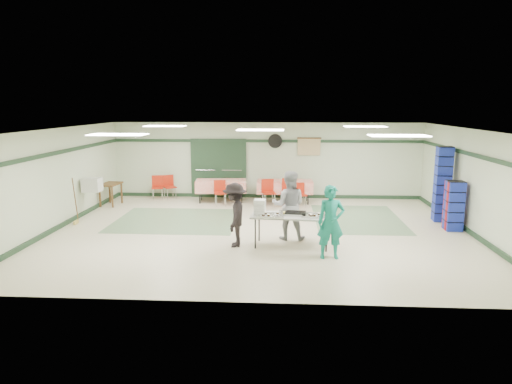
# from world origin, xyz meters

# --- Properties ---
(floor) EXTENTS (11.00, 11.00, 0.00)m
(floor) POSITION_xyz_m (0.00, 0.00, 0.00)
(floor) COLOR beige
(floor) RESTS_ON ground
(ceiling) EXTENTS (11.00, 11.00, 0.00)m
(ceiling) POSITION_xyz_m (0.00, 0.00, 2.70)
(ceiling) COLOR white
(ceiling) RESTS_ON wall_back
(wall_back) EXTENTS (11.00, 0.00, 11.00)m
(wall_back) POSITION_xyz_m (0.00, 4.50, 1.35)
(wall_back) COLOR beige
(wall_back) RESTS_ON floor
(wall_front) EXTENTS (11.00, 0.00, 11.00)m
(wall_front) POSITION_xyz_m (0.00, -4.50, 1.35)
(wall_front) COLOR beige
(wall_front) RESTS_ON floor
(wall_left) EXTENTS (0.00, 9.00, 9.00)m
(wall_left) POSITION_xyz_m (-5.50, 0.00, 1.35)
(wall_left) COLOR beige
(wall_left) RESTS_ON floor
(wall_right) EXTENTS (0.00, 9.00, 9.00)m
(wall_right) POSITION_xyz_m (5.50, 0.00, 1.35)
(wall_right) COLOR beige
(wall_right) RESTS_ON floor
(trim_back) EXTENTS (11.00, 0.06, 0.10)m
(trim_back) POSITION_xyz_m (0.00, 4.47, 2.05)
(trim_back) COLOR #1D3521
(trim_back) RESTS_ON wall_back
(baseboard_back) EXTENTS (11.00, 0.06, 0.12)m
(baseboard_back) POSITION_xyz_m (0.00, 4.47, 0.06)
(baseboard_back) COLOR #1D3521
(baseboard_back) RESTS_ON floor
(trim_left) EXTENTS (0.06, 9.00, 0.10)m
(trim_left) POSITION_xyz_m (-5.47, 0.00, 2.05)
(trim_left) COLOR #1D3521
(trim_left) RESTS_ON wall_back
(baseboard_left) EXTENTS (0.06, 9.00, 0.12)m
(baseboard_left) POSITION_xyz_m (-5.47, 0.00, 0.06)
(baseboard_left) COLOR #1D3521
(baseboard_left) RESTS_ON floor
(trim_right) EXTENTS (0.06, 9.00, 0.10)m
(trim_right) POSITION_xyz_m (5.47, 0.00, 2.05)
(trim_right) COLOR #1D3521
(trim_right) RESTS_ON wall_back
(baseboard_right) EXTENTS (0.06, 9.00, 0.12)m
(baseboard_right) POSITION_xyz_m (5.47, 0.00, 0.06)
(baseboard_right) COLOR #1D3521
(baseboard_right) RESTS_ON floor
(green_patch_a) EXTENTS (3.50, 3.00, 0.01)m
(green_patch_a) POSITION_xyz_m (-2.50, 1.00, 0.00)
(green_patch_a) COLOR gray
(green_patch_a) RESTS_ON floor
(green_patch_b) EXTENTS (2.50, 3.50, 0.01)m
(green_patch_b) POSITION_xyz_m (2.80, 1.50, 0.00)
(green_patch_b) COLOR gray
(green_patch_b) RESTS_ON floor
(double_door_left) EXTENTS (0.90, 0.06, 2.10)m
(double_door_left) POSITION_xyz_m (-2.20, 4.44, 1.05)
(double_door_left) COLOR gray
(double_door_left) RESTS_ON floor
(double_door_right) EXTENTS (0.90, 0.06, 2.10)m
(double_door_right) POSITION_xyz_m (-1.25, 4.44, 1.05)
(double_door_right) COLOR gray
(double_door_right) RESTS_ON floor
(door_frame) EXTENTS (2.00, 0.03, 2.15)m
(door_frame) POSITION_xyz_m (-1.73, 4.42, 1.05)
(door_frame) COLOR #1D3521
(door_frame) RESTS_ON floor
(wall_fan) EXTENTS (0.50, 0.10, 0.50)m
(wall_fan) POSITION_xyz_m (0.30, 4.44, 2.05)
(wall_fan) COLOR black
(wall_fan) RESTS_ON wall_back
(scroll_banner) EXTENTS (0.80, 0.02, 0.60)m
(scroll_banner) POSITION_xyz_m (1.50, 4.44, 1.85)
(scroll_banner) COLOR tan
(scroll_banner) RESTS_ON wall_back
(serving_table) EXTENTS (1.97, 0.94, 0.76)m
(serving_table) POSITION_xyz_m (0.81, -1.28, 0.72)
(serving_table) COLOR #B1B1AC
(serving_table) RESTS_ON floor
(sheet_tray_right) EXTENTS (0.58, 0.46, 0.02)m
(sheet_tray_right) POSITION_xyz_m (1.31, -1.39, 0.77)
(sheet_tray_right) COLOR silver
(sheet_tray_right) RESTS_ON serving_table
(sheet_tray_mid) EXTENTS (0.59, 0.47, 0.02)m
(sheet_tray_mid) POSITION_xyz_m (0.78, -1.21, 0.77)
(sheet_tray_mid) COLOR silver
(sheet_tray_mid) RESTS_ON serving_table
(sheet_tray_left) EXTENTS (0.65, 0.52, 0.02)m
(sheet_tray_left) POSITION_xyz_m (0.31, -1.44, 0.77)
(sheet_tray_left) COLOR silver
(sheet_tray_left) RESTS_ON serving_table
(baking_pan) EXTENTS (0.51, 0.35, 0.08)m
(baking_pan) POSITION_xyz_m (0.90, -1.27, 0.80)
(baking_pan) COLOR black
(baking_pan) RESTS_ON serving_table
(foam_box_stack) EXTENTS (0.28, 0.26, 0.36)m
(foam_box_stack) POSITION_xyz_m (0.05, -1.24, 0.94)
(foam_box_stack) COLOR white
(foam_box_stack) RESTS_ON serving_table
(volunteer_teal) EXTENTS (0.62, 0.44, 1.62)m
(volunteer_teal) POSITION_xyz_m (1.64, -2.09, 0.81)
(volunteer_teal) COLOR #127E6D
(volunteer_teal) RESTS_ON floor
(volunteer_grey) EXTENTS (0.87, 0.70, 1.72)m
(volunteer_grey) POSITION_xyz_m (0.75, -0.69, 0.86)
(volunteer_grey) COLOR #95949A
(volunteer_grey) RESTS_ON floor
(volunteer_dark) EXTENTS (0.60, 1.00, 1.53)m
(volunteer_dark) POSITION_xyz_m (-0.53, -1.35, 0.76)
(volunteer_dark) COLOR black
(volunteer_dark) RESTS_ON floor
(dining_table_a) EXTENTS (1.90, 0.87, 0.77)m
(dining_table_a) POSITION_xyz_m (0.66, 3.66, 0.57)
(dining_table_a) COLOR red
(dining_table_a) RESTS_ON floor
(dining_table_b) EXTENTS (1.78, 0.91, 0.77)m
(dining_table_b) POSITION_xyz_m (-1.54, 3.66, 0.57)
(dining_table_b) COLOR red
(dining_table_b) RESTS_ON floor
(chair_a) EXTENTS (0.46, 0.46, 0.92)m
(chair_a) POSITION_xyz_m (0.77, 3.10, 0.56)
(chair_a) COLOR red
(chair_a) RESTS_ON floor
(chair_b) EXTENTS (0.51, 0.51, 0.89)m
(chair_b) POSITION_xyz_m (0.11, 3.09, 0.54)
(chair_b) COLOR red
(chair_b) RESTS_ON floor
(chair_c) EXTENTS (0.45, 0.45, 0.78)m
(chair_c) POSITION_xyz_m (1.15, 3.08, 0.48)
(chair_c) COLOR red
(chair_c) RESTS_ON floor
(chair_d) EXTENTS (0.47, 0.47, 0.84)m
(chair_d) POSITION_xyz_m (-1.50, 3.09, 0.51)
(chair_d) COLOR red
(chair_d) RESTS_ON floor
(chair_loose_a) EXTENTS (0.54, 0.54, 0.84)m
(chair_loose_a) POSITION_xyz_m (-3.47, 4.07, 0.52)
(chair_loose_a) COLOR red
(chair_loose_a) RESTS_ON floor
(chair_loose_b) EXTENTS (0.47, 0.47, 0.84)m
(chair_loose_b) POSITION_xyz_m (-3.85, 3.94, 0.52)
(chair_loose_b) COLOR red
(chair_loose_b) RESTS_ON floor
(crate_stack_blue_a) EXTENTS (0.45, 0.45, 2.17)m
(crate_stack_blue_a) POSITION_xyz_m (5.15, 1.37, 1.08)
(crate_stack_blue_a) COLOR navy
(crate_stack_blue_a) RESTS_ON floor
(crate_stack_red) EXTENTS (0.43, 0.43, 1.33)m
(crate_stack_red) POSITION_xyz_m (5.15, 0.44, 0.67)
(crate_stack_red) COLOR maroon
(crate_stack_red) RESTS_ON floor
(crate_stack_blue_b) EXTENTS (0.41, 0.41, 1.35)m
(crate_stack_blue_b) POSITION_xyz_m (5.15, 0.36, 0.67)
(crate_stack_blue_b) COLOR navy
(crate_stack_blue_b) RESTS_ON floor
(printer_table) EXTENTS (0.62, 0.89, 0.74)m
(printer_table) POSITION_xyz_m (-5.15, 2.88, 0.63)
(printer_table) COLOR brown
(printer_table) RESTS_ON floor
(office_printer) EXTENTS (0.52, 0.46, 0.40)m
(office_printer) POSITION_xyz_m (-5.15, 1.44, 0.95)
(office_printer) COLOR beige
(office_printer) RESTS_ON printer_table
(broom) EXTENTS (0.06, 0.21, 1.30)m
(broom) POSITION_xyz_m (-5.23, 0.44, 0.68)
(broom) COLOR brown
(broom) RESTS_ON floor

